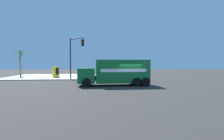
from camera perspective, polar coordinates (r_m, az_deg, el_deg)
The scene contains 7 objects.
ground_plane at distance 20.04m, azimuth 5.91°, elevation -5.24°, with size 100.00×100.00×0.00m, color #33302D.
sidewalk_corner_far at distance 34.43m, azimuth -21.19°, elevation -2.07°, with size 12.91×12.91×0.14m, color beige.
delivery_truck at distance 20.03m, azimuth 1.50°, elevation -0.74°, with size 2.88×8.24×3.02m.
traffic_light_primary at distance 26.47m, azimuth -12.59°, elevation 5.85°, with size 2.92×2.49×6.37m.
pickup_silver at distance 26.66m, azimuth -1.94°, elevation -1.75°, with size 2.70×5.38×1.38m.
vending_machine_red at distance 31.39m, azimuth -18.32°, elevation -0.62°, with size 1.17×1.15×1.85m.
palm_tree_far at distance 36.57m, azimuth -28.51°, elevation 3.36°, with size 2.60×2.91×5.01m.
Camera 1 is at (-19.51, 3.70, 2.67)m, focal length 27.21 mm.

